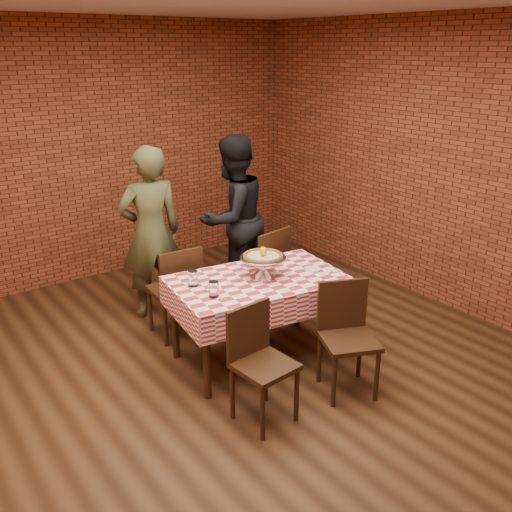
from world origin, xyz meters
The scene contains 19 objects.
ground centered at (0.00, 0.00, 0.00)m, with size 6.00×6.00×0.00m, color black.
back_wall centered at (0.00, 3.00, 1.45)m, with size 5.50×5.50×0.00m, color brown.
table centered at (0.50, 0.32, 0.38)m, with size 1.42×0.85×0.75m, color #341E0E.
tablecloth centered at (0.50, 0.32, 0.64)m, with size 1.45×0.89×0.24m, color red, non-canonical shape.
pizza_stand centered at (0.56, 0.32, 0.85)m, with size 0.40×0.40×0.18m, color silver, non-canonical shape.
pizza centered at (0.56, 0.32, 0.94)m, with size 0.34×0.34×0.03m, color beige.
lemon centered at (0.56, 0.32, 0.99)m, with size 0.06×0.06×0.08m, color yellow.
water_glass_left centered at (0.01, 0.23, 0.82)m, with size 0.08×0.08×0.13m, color white.
water_glass_right centered at (-0.01, 0.51, 0.82)m, with size 0.08×0.08×0.13m, color white.
side_plate centered at (1.00, 0.20, 0.76)m, with size 0.14×0.14×0.01m, color white.
sweetener_packet_a centered at (1.07, 0.07, 0.76)m, with size 0.05×0.04×0.01m, color white.
sweetener_packet_b centered at (1.13, 0.05, 0.76)m, with size 0.05×0.04×0.01m, color white.
condiment_caddy centered at (0.61, 0.58, 0.82)m, with size 0.09×0.07×0.13m, color silver.
chair_near_left centered at (0.02, -0.41, 0.43)m, with size 0.39×0.39×0.87m, color #341E0E, non-canonical shape.
chair_near_right centered at (0.76, -0.51, 0.44)m, with size 0.41×0.41×0.89m, color #341E0E, non-canonical shape.
chair_far_left centered at (0.14, 1.14, 0.45)m, with size 0.42×0.42×0.90m, color #341E0E, non-canonical shape.
chair_far_right centered at (1.03, 1.02, 0.47)m, with size 0.45×0.45×0.93m, color #341E0E, non-canonical shape.
diner_olive centered at (0.18, 1.66, 0.86)m, with size 0.63×0.41×1.73m, color #454826.
diner_black centered at (1.10, 1.57, 0.87)m, with size 0.85×0.66×1.75m, color black.
Camera 1 is at (-2.08, -3.15, 2.59)m, focal length 39.28 mm.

